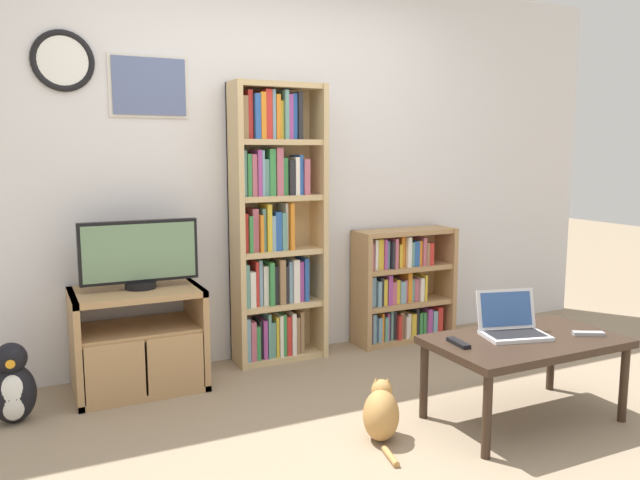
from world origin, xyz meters
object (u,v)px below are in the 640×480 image
bookshelf_tall (274,226)px  penguin_figurine (12,387)px  laptop (511,324)px  tv_stand (139,339)px  cat (381,413)px  coffee_table (525,347)px  bookshelf_short (399,287)px  television (139,254)px  remote_near_laptop (588,334)px  remote_far_from_laptop (458,343)px

bookshelf_tall → penguin_figurine: (-1.60, -0.35, -0.72)m
laptop → penguin_figurine: (-2.39, 1.05, -0.31)m
bookshelf_tall → tv_stand: bearing=-170.2°
laptop → penguin_figurine: size_ratio=0.88×
bookshelf_tall → cat: (0.03, -1.34, -0.78)m
tv_stand → cat: (0.95, -1.18, -0.17)m
coffee_table → laptop: 0.13m
bookshelf_short → cat: size_ratio=1.97×
tv_stand → coffee_table: (1.74, -1.32, 0.09)m
laptop → television: bearing=157.5°
remote_near_laptop → cat: bearing=106.4°
tv_stand → bookshelf_tall: (0.93, 0.16, 0.60)m
bookshelf_tall → coffee_table: 1.76m
bookshelf_tall → remote_near_laptop: (1.14, -1.59, -0.46)m
remote_near_laptop → cat: (-1.12, 0.25, -0.32)m
coffee_table → penguin_figurine: bearing=155.1°
penguin_figurine → bookshelf_short: bearing=7.5°
bookshelf_tall → coffee_table: bookshelf_tall is taller
remote_near_laptop → penguin_figurine: size_ratio=0.38×
bookshelf_short → laptop: 1.41m
tv_stand → remote_far_from_laptop: 1.85m
bookshelf_tall → laptop: 1.66m
television → penguin_figurine: 0.96m
coffee_table → cat: size_ratio=2.34×
laptop → cat: 0.84m
bookshelf_tall → laptop: bookshelf_tall is taller
bookshelf_tall → remote_near_laptop: bookshelf_tall is taller
television → laptop: (1.68, -1.26, -0.31)m
bookshelf_tall → remote_far_from_laptop: bearing=-73.2°
bookshelf_short → coffee_table: size_ratio=0.84×
bookshelf_short → remote_far_from_laptop: 1.52m
bookshelf_short → remote_near_laptop: bookshelf_short is taller
bookshelf_tall → laptop: size_ratio=4.88×
bookshelf_short → remote_near_laptop: (0.16, -1.58, 0.05)m
tv_stand → laptop: laptop is taller
coffee_table → television: bearing=142.0°
bookshelf_tall → coffee_table: bearing=-61.1°
tv_stand → bookshelf_short: bookshelf_short is taller
cat → penguin_figurine: 1.91m
tv_stand → laptop: (1.71, -1.24, 0.20)m
bookshelf_short → coffee_table: 1.48m
laptop → cat: (-0.76, 0.06, -0.37)m
coffee_table → remote_near_laptop: remote_near_laptop is taller
television → coffee_table: bearing=-38.0°
coffee_table → laptop: bearing=112.8°
tv_stand → coffee_table: bearing=-37.1°
bookshelf_short → remote_near_laptop: 1.59m
remote_near_laptop → remote_far_from_laptop: same height
bookshelf_short → cat: (-0.96, -1.33, -0.27)m
bookshelf_tall → penguin_figurine: bookshelf_tall is taller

